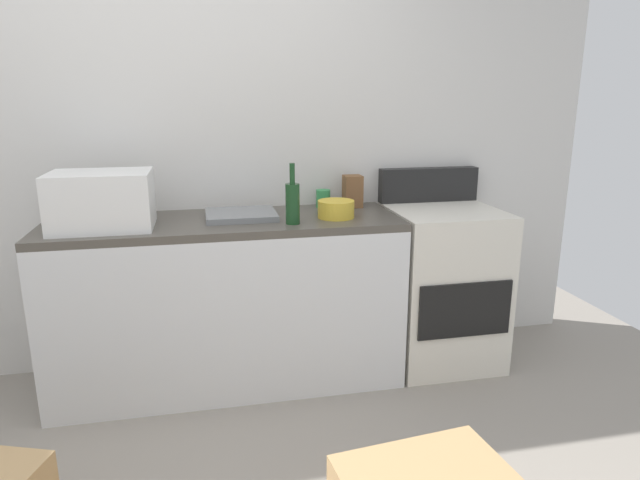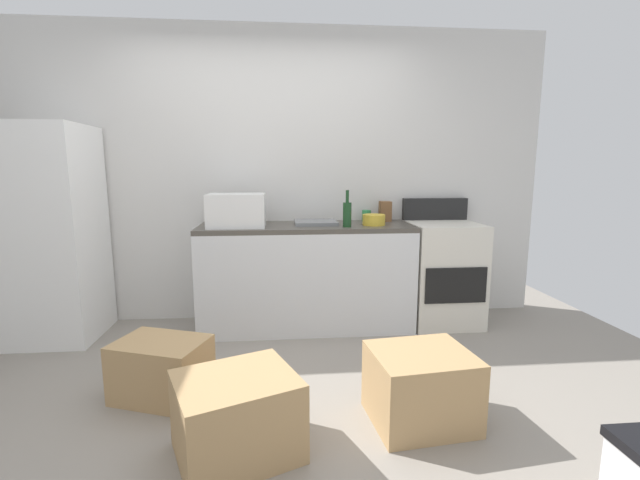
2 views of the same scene
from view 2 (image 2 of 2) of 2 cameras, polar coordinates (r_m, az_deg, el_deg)
The scene contains 14 objects.
ground_plane at distance 2.77m, azimuth -6.83°, elevation -20.28°, with size 6.00×6.00×0.00m, color gray.
wall_back at distance 3.95m, azimuth -6.63°, elevation 8.39°, with size 5.00×0.10×2.60m, color silver.
kitchen_counter at distance 3.72m, azimuth -1.86°, elevation -4.84°, with size 1.80×0.60×0.90m.
refrigerator at distance 4.03m, azimuth -32.34°, elevation 0.65°, with size 0.68×0.66×1.71m, color white.
stove_oven at distance 3.99m, azimuth 15.97°, elevation -4.02°, with size 0.60×0.61×1.10m.
microwave at distance 3.56m, azimuth -11.05°, elevation 3.90°, with size 0.46×0.34×0.27m, color white.
sink_basin at distance 3.67m, azimuth -0.57°, elevation 2.35°, with size 0.36×0.32×0.03m, color slate.
wine_bottle at distance 3.50m, azimuth 3.64°, elevation 3.53°, with size 0.07×0.07×0.30m.
coffee_mug at distance 3.91m, azimuth 6.21°, elevation 3.25°, with size 0.08×0.08×0.10m, color #338C4C.
knife_block at distance 3.92m, azimuth 8.67°, elevation 3.80°, with size 0.10×0.10×0.18m, color brown.
mixing_bowl at distance 3.64m, azimuth 7.19°, elevation 2.69°, with size 0.19×0.19×0.09m, color gold.
cardboard_box_large at distance 2.26m, azimuth -11.02°, elevation -22.03°, with size 0.55×0.46×0.40m, color tan.
cardboard_box_medium at distance 2.85m, azimuth -20.34°, elevation -15.84°, with size 0.52×0.37×0.36m, color tan.
cardboard_box_small at distance 2.52m, azimuth 13.25°, elevation -18.50°, with size 0.53×0.46×0.40m, color tan.
Camera 2 is at (0.09, -2.40, 1.37)m, focal length 24.01 mm.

